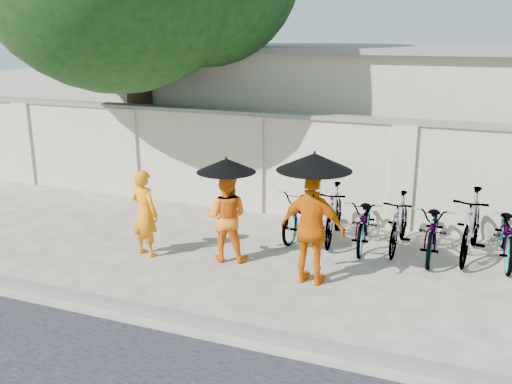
% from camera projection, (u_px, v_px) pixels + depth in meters
% --- Properties ---
extents(ground, '(80.00, 80.00, 0.00)m').
position_uv_depth(ground, '(239.00, 273.00, 8.90)').
color(ground, beige).
extents(kerb, '(40.00, 0.16, 0.12)m').
position_uv_depth(kerb, '(187.00, 319.00, 7.37)').
color(kerb, slate).
rests_on(kerb, ground).
extents(compound_wall, '(20.00, 0.30, 2.00)m').
position_uv_depth(compound_wall, '(351.00, 172.00, 11.13)').
color(compound_wall, beige).
rests_on(compound_wall, ground).
extents(building_behind, '(14.00, 6.00, 3.20)m').
position_uv_depth(building_behind, '(426.00, 117.00, 14.01)').
color(building_behind, '#B3AB90').
rests_on(building_behind, ground).
extents(monk_left, '(0.61, 0.48, 1.47)m').
position_uv_depth(monk_left, '(145.00, 213.00, 9.46)').
color(monk_left, orange).
rests_on(monk_left, ground).
extents(monk_center, '(0.82, 0.70, 1.48)m').
position_uv_depth(monk_center, '(226.00, 217.00, 9.26)').
color(monk_center, orange).
rests_on(monk_center, ground).
extents(parasol_center, '(0.95, 0.95, 0.89)m').
position_uv_depth(parasol_center, '(226.00, 165.00, 8.93)').
color(parasol_center, black).
rests_on(parasol_center, ground).
extents(monk_right, '(1.02, 0.48, 1.69)m').
position_uv_depth(monk_right, '(313.00, 229.00, 8.36)').
color(monk_right, orange).
rests_on(monk_right, ground).
extents(parasol_right, '(1.08, 1.08, 1.05)m').
position_uv_depth(parasol_right, '(314.00, 162.00, 8.00)').
color(parasol_right, black).
rests_on(parasol_right, ground).
extents(bike_0, '(0.78, 1.84, 0.94)m').
position_uv_depth(bike_0, '(304.00, 211.00, 10.45)').
color(bike_0, gray).
rests_on(bike_0, ground).
extents(bike_1, '(0.63, 1.73, 1.01)m').
position_uv_depth(bike_1, '(334.00, 213.00, 10.19)').
color(bike_1, gray).
rests_on(bike_1, ground).
extents(bike_2, '(0.79, 1.82, 0.93)m').
position_uv_depth(bike_2, '(365.00, 221.00, 9.92)').
color(bike_2, gray).
rests_on(bike_2, ground).
extents(bike_3, '(0.50, 1.64, 0.98)m').
position_uv_depth(bike_3, '(399.00, 223.00, 9.76)').
color(bike_3, gray).
rests_on(bike_3, ground).
extents(bike_4, '(0.69, 1.85, 0.96)m').
position_uv_depth(bike_4, '(434.00, 229.00, 9.48)').
color(bike_4, gray).
rests_on(bike_4, ground).
extents(bike_5, '(0.73, 1.94, 1.14)m').
position_uv_depth(bike_5, '(471.00, 225.00, 9.40)').
color(bike_5, gray).
rests_on(bike_5, ground).
extents(bike_6, '(0.74, 1.88, 0.97)m').
position_uv_depth(bike_6, '(509.00, 233.00, 9.27)').
color(bike_6, gray).
rests_on(bike_6, ground).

